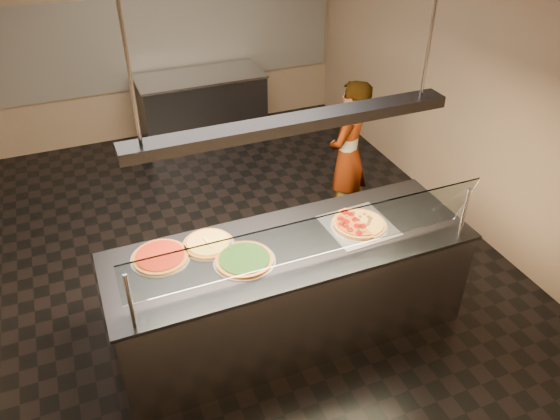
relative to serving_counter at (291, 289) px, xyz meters
name	(u,v)px	position (x,y,z in m)	size (l,w,h in m)	color
ground	(234,250)	(-0.10, 1.24, -0.48)	(5.00, 6.00, 0.02)	black
wall_back	(156,26)	(-0.10, 4.25, 1.03)	(5.00, 0.02, 3.00)	#A07F67
wall_front	(427,372)	(-0.10, -1.77, 1.03)	(5.00, 0.02, 3.00)	#A07F67
wall_right	(461,76)	(2.41, 1.24, 1.03)	(0.02, 6.00, 3.00)	#A07F67
tile_band	(158,42)	(-0.10, 4.22, 0.83)	(4.90, 0.02, 1.20)	silver
serving_counter	(291,289)	(0.00, 0.00, 0.00)	(2.86, 0.94, 0.93)	#B7B7BC
sneeze_guard	(311,239)	(0.00, -0.34, 0.76)	(2.62, 0.18, 0.54)	#B7B7BC
perforated_tray	(359,225)	(0.60, 0.02, 0.47)	(0.54, 0.54, 0.01)	silver
half_pizza_pepperoni	(348,225)	(0.50, 0.02, 0.50)	(0.23, 0.43, 0.05)	#955321
half_pizza_sausage	(370,220)	(0.70, 0.02, 0.49)	(0.23, 0.43, 0.04)	#955321
pizza_spinach	(244,259)	(-0.40, -0.04, 0.48)	(0.46, 0.46, 0.03)	silver
pizza_cheese	(208,243)	(-0.59, 0.24, 0.48)	(0.40, 0.40, 0.03)	silver
pizza_tomato	(160,256)	(-0.97, 0.22, 0.48)	(0.44, 0.44, 0.03)	silver
pizza_spatula	(215,244)	(-0.56, 0.19, 0.49)	(0.20, 0.23, 0.02)	#B7B7BC
prep_table	(203,108)	(0.32, 3.79, 0.00)	(1.68, 0.74, 0.93)	#313135
worker	(348,155)	(1.20, 1.30, 0.34)	(0.59, 0.38, 1.61)	#46424A
heat_lamp_housing	(293,124)	(0.00, 0.00, 1.48)	(2.30, 0.18, 0.08)	#313135
lamp_rod_left	(128,63)	(-1.00, 0.00, 2.03)	(0.02, 0.02, 1.01)	#B7B7BC
lamp_rod_right	(432,24)	(1.00, 0.00, 2.03)	(0.02, 0.02, 1.01)	#B7B7BC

